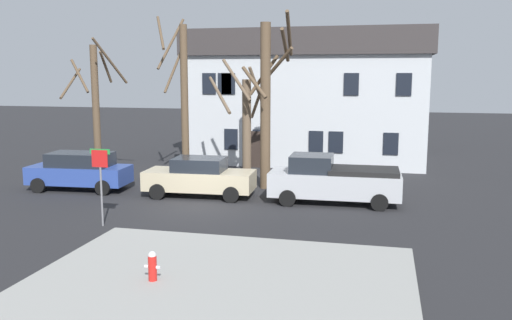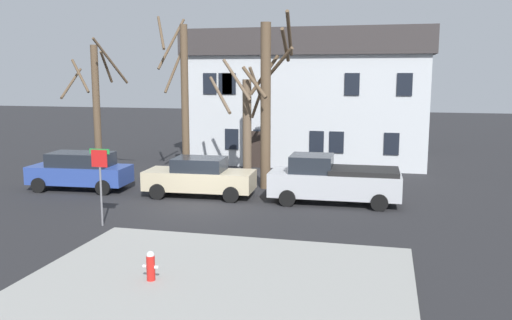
{
  "view_description": "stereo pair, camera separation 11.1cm",
  "coord_description": "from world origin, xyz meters",
  "px_view_note": "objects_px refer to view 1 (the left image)",
  "views": [
    {
      "loc": [
        7.16,
        -20.14,
        5.34
      ],
      "look_at": [
        1.87,
        2.2,
        1.68
      ],
      "focal_mm": 37.96,
      "sensor_mm": 36.0,
      "label": 1
    },
    {
      "loc": [
        7.27,
        -20.12,
        5.34
      ],
      "look_at": [
        1.87,
        2.2,
        1.68
      ],
      "focal_mm": 37.96,
      "sensor_mm": 36.0,
      "label": 2
    }
  ],
  "objects_px": {
    "tree_bare_mid": "(183,98)",
    "tree_bare_end": "(267,100)",
    "tree_bare_near": "(95,107)",
    "fire_hydrant": "(152,265)",
    "street_sign_pole": "(100,172)",
    "car_blue_wagon": "(80,171)",
    "building_main": "(308,96)",
    "car_beige_sedan": "(200,177)",
    "tree_bare_far": "(246,124)",
    "pickup_truck_silver": "(333,180)"
  },
  "relations": [
    {
      "from": "street_sign_pole",
      "to": "tree_bare_end",
      "type": "bearing_deg",
      "value": 60.72
    },
    {
      "from": "tree_bare_far",
      "to": "tree_bare_end",
      "type": "bearing_deg",
      "value": -35.45
    },
    {
      "from": "tree_bare_near",
      "to": "car_beige_sedan",
      "type": "distance_m",
      "value": 7.21
    },
    {
      "from": "tree_bare_end",
      "to": "tree_bare_mid",
      "type": "bearing_deg",
      "value": 172.81
    },
    {
      "from": "building_main",
      "to": "car_beige_sedan",
      "type": "xyz_separation_m",
      "value": [
        -3.21,
        -11.03,
        -3.15
      ]
    },
    {
      "from": "car_blue_wagon",
      "to": "fire_hydrant",
      "type": "height_order",
      "value": "car_blue_wagon"
    },
    {
      "from": "tree_bare_mid",
      "to": "tree_bare_end",
      "type": "xyz_separation_m",
      "value": [
        4.34,
        -0.55,
        0.0
      ]
    },
    {
      "from": "car_blue_wagon",
      "to": "pickup_truck_silver",
      "type": "xyz_separation_m",
      "value": [
        11.71,
        0.09,
        0.06
      ]
    },
    {
      "from": "building_main",
      "to": "car_beige_sedan",
      "type": "distance_m",
      "value": 11.92
    },
    {
      "from": "car_blue_wagon",
      "to": "car_beige_sedan",
      "type": "distance_m",
      "value": 5.87
    },
    {
      "from": "building_main",
      "to": "tree_bare_near",
      "type": "xyz_separation_m",
      "value": [
        -9.43,
        -8.74,
        -0.32
      ]
    },
    {
      "from": "fire_hydrant",
      "to": "car_blue_wagon",
      "type": "bearing_deg",
      "value": 129.03
    },
    {
      "from": "pickup_truck_silver",
      "to": "tree_bare_near",
      "type": "bearing_deg",
      "value": 169.69
    },
    {
      "from": "building_main",
      "to": "tree_bare_far",
      "type": "xyz_separation_m",
      "value": [
        -1.95,
        -7.74,
        -1.06
      ]
    },
    {
      "from": "tree_bare_end",
      "to": "car_blue_wagon",
      "type": "height_order",
      "value": "tree_bare_end"
    },
    {
      "from": "tree_bare_mid",
      "to": "car_blue_wagon",
      "type": "relative_size",
      "value": 1.73
    },
    {
      "from": "building_main",
      "to": "street_sign_pole",
      "type": "relative_size",
      "value": 5.19
    },
    {
      "from": "car_blue_wagon",
      "to": "street_sign_pole",
      "type": "distance_m",
      "value": 6.73
    },
    {
      "from": "building_main",
      "to": "pickup_truck_silver",
      "type": "height_order",
      "value": "building_main"
    },
    {
      "from": "car_beige_sedan",
      "to": "fire_hydrant",
      "type": "xyz_separation_m",
      "value": [
        2.19,
        -9.93,
        -0.34
      ]
    },
    {
      "from": "tree_bare_near",
      "to": "car_blue_wagon",
      "type": "distance_m",
      "value": 3.62
    },
    {
      "from": "building_main",
      "to": "tree_bare_near",
      "type": "bearing_deg",
      "value": -137.18
    },
    {
      "from": "fire_hydrant",
      "to": "street_sign_pole",
      "type": "height_order",
      "value": "street_sign_pole"
    },
    {
      "from": "fire_hydrant",
      "to": "street_sign_pole",
      "type": "bearing_deg",
      "value": 130.61
    },
    {
      "from": "car_beige_sedan",
      "to": "car_blue_wagon",
      "type": "bearing_deg",
      "value": 179.95
    },
    {
      "from": "building_main",
      "to": "pickup_truck_silver",
      "type": "distance_m",
      "value": 11.65
    },
    {
      "from": "building_main",
      "to": "tree_bare_near",
      "type": "relative_size",
      "value": 2.04
    },
    {
      "from": "building_main",
      "to": "car_blue_wagon",
      "type": "xyz_separation_m",
      "value": [
        -9.08,
        -11.03,
        -3.11
      ]
    },
    {
      "from": "tree_bare_far",
      "to": "car_blue_wagon",
      "type": "relative_size",
      "value": 1.29
    },
    {
      "from": "pickup_truck_silver",
      "to": "fire_hydrant",
      "type": "xyz_separation_m",
      "value": [
        -3.65,
        -10.03,
        -0.45
      ]
    },
    {
      "from": "tree_bare_near",
      "to": "street_sign_pole",
      "type": "height_order",
      "value": "tree_bare_near"
    },
    {
      "from": "tree_bare_near",
      "to": "fire_hydrant",
      "type": "xyz_separation_m",
      "value": [
        8.41,
        -12.22,
        -3.17
      ]
    },
    {
      "from": "tree_bare_near",
      "to": "tree_bare_mid",
      "type": "distance_m",
      "value": 4.45
    },
    {
      "from": "pickup_truck_silver",
      "to": "street_sign_pole",
      "type": "height_order",
      "value": "street_sign_pole"
    },
    {
      "from": "tree_bare_mid",
      "to": "street_sign_pole",
      "type": "height_order",
      "value": "tree_bare_mid"
    },
    {
      "from": "fire_hydrant",
      "to": "street_sign_pole",
      "type": "xyz_separation_m",
      "value": [
        -4.0,
        4.66,
        1.41
      ]
    },
    {
      "from": "tree_bare_mid",
      "to": "fire_hydrant",
      "type": "relative_size",
      "value": 10.52
    },
    {
      "from": "building_main",
      "to": "car_beige_sedan",
      "type": "height_order",
      "value": "building_main"
    },
    {
      "from": "tree_bare_near",
      "to": "tree_bare_far",
      "type": "xyz_separation_m",
      "value": [
        7.48,
        1.0,
        -0.74
      ]
    },
    {
      "from": "tree_bare_near",
      "to": "street_sign_pole",
      "type": "bearing_deg",
      "value": -59.73
    },
    {
      "from": "tree_bare_end",
      "to": "street_sign_pole",
      "type": "height_order",
      "value": "tree_bare_end"
    },
    {
      "from": "tree_bare_end",
      "to": "car_beige_sedan",
      "type": "distance_m",
      "value": 4.8
    },
    {
      "from": "pickup_truck_silver",
      "to": "fire_hydrant",
      "type": "bearing_deg",
      "value": -110.01
    },
    {
      "from": "tree_bare_mid",
      "to": "fire_hydrant",
      "type": "distance_m",
      "value": 13.99
    },
    {
      "from": "pickup_truck_silver",
      "to": "building_main",
      "type": "bearing_deg",
      "value": 103.5
    },
    {
      "from": "tree_bare_mid",
      "to": "pickup_truck_silver",
      "type": "height_order",
      "value": "tree_bare_mid"
    },
    {
      "from": "car_beige_sedan",
      "to": "pickup_truck_silver",
      "type": "distance_m",
      "value": 5.84
    },
    {
      "from": "building_main",
      "to": "tree_bare_far",
      "type": "relative_size",
      "value": 2.37
    },
    {
      "from": "tree_bare_near",
      "to": "street_sign_pole",
      "type": "relative_size",
      "value": 2.55
    },
    {
      "from": "tree_bare_far",
      "to": "tree_bare_mid",
      "type": "bearing_deg",
      "value": -173.87
    }
  ]
}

